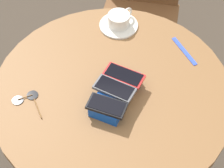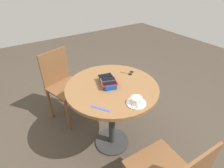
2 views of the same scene
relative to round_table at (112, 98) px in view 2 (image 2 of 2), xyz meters
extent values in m
plane|color=#42382D|center=(0.00, 0.00, -0.64)|extent=(8.00, 8.00, 0.00)
cylinder|color=#2D2D2D|center=(0.00, 0.00, -0.63)|extent=(0.38, 0.38, 0.02)
cylinder|color=#2D2D2D|center=(0.00, 0.00, -0.26)|extent=(0.07, 0.07, 0.73)
cylinder|color=brown|center=(0.00, 0.00, 0.12)|extent=(0.86, 0.86, 0.03)
cube|color=#0F42AD|center=(-0.04, -0.02, 0.16)|extent=(0.23, 0.16, 0.04)
cube|color=white|center=(-0.06, -0.07, 0.15)|extent=(0.11, 0.03, 0.02)
cube|color=black|center=(-0.12, 0.00, 0.19)|extent=(0.09, 0.14, 0.01)
cube|color=black|center=(-0.12, 0.00, 0.20)|extent=(0.08, 0.12, 0.00)
cube|color=#515156|center=(-0.04, -0.01, 0.19)|extent=(0.11, 0.15, 0.01)
cube|color=black|center=(-0.04, -0.01, 0.20)|extent=(0.10, 0.14, 0.00)
cube|color=red|center=(0.02, -0.04, 0.19)|extent=(0.11, 0.15, 0.01)
cube|color=black|center=(0.02, -0.04, 0.19)|extent=(0.09, 0.14, 0.00)
cylinder|color=silver|center=(0.32, 0.02, 0.14)|extent=(0.16, 0.16, 0.01)
cylinder|color=silver|center=(0.32, 0.02, 0.17)|extent=(0.09, 0.09, 0.05)
cylinder|color=tan|center=(0.32, 0.02, 0.19)|extent=(0.08, 0.08, 0.00)
torus|color=silver|center=(0.36, -0.01, 0.17)|extent=(0.05, 0.04, 0.06)
cube|color=blue|center=(0.22, -0.25, 0.14)|extent=(0.14, 0.10, 0.00)
cylinder|color=black|center=(-0.11, 0.32, 0.14)|extent=(0.04, 0.04, 0.00)
cylinder|color=black|center=(-0.08, 0.27, 0.14)|extent=(0.04, 0.04, 0.00)
cylinder|color=brown|center=(-0.09, 0.29, 0.14)|extent=(0.03, 0.05, 0.00)
cylinder|color=brown|center=(-0.13, 0.24, 0.14)|extent=(0.07, 0.05, 0.00)
cube|color=brown|center=(-0.67, -0.22, -0.18)|extent=(0.50, 0.50, 0.02)
cube|color=brown|center=(-0.86, -0.27, 0.04)|extent=(0.13, 0.36, 0.42)
cylinder|color=brown|center=(-0.45, -0.33, -0.42)|extent=(0.04, 0.04, 0.45)
cylinder|color=brown|center=(-0.56, 0.01, -0.42)|extent=(0.04, 0.04, 0.45)
cylinder|color=brown|center=(-0.79, -0.44, -0.42)|extent=(0.04, 0.04, 0.45)
cylinder|color=brown|center=(-0.90, -0.10, -0.42)|extent=(0.04, 0.04, 0.45)
cylinder|color=brown|center=(0.53, 0.16, -0.43)|extent=(0.04, 0.04, 0.42)
camera|label=1|loc=(-0.81, -0.12, 1.19)|focal=60.00mm
camera|label=2|loc=(1.11, -0.73, 1.03)|focal=28.00mm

